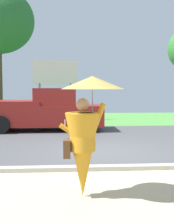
# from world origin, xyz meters

# --- Properties ---
(ground_plane) EXTENTS (40.00, 22.00, 0.20)m
(ground_plane) POSITION_xyz_m (0.00, 2.95, -0.05)
(ground_plane) COLOR #4C4C4F
(monk_pedestrian) EXTENTS (1.11, 1.07, 2.13)m
(monk_pedestrian) POSITION_xyz_m (-0.75, -3.64, 1.13)
(monk_pedestrian) COLOR orange
(monk_pedestrian) RESTS_ON ground_plane
(pickup_truck) EXTENTS (5.20, 2.28, 1.88)m
(pickup_truck) POSITION_xyz_m (-2.04, 4.74, 0.87)
(pickup_truck) COLOR maroon
(pickup_truck) RESTS_ON ground_plane
(roadside_billboard) EXTENTS (2.60, 0.12, 3.50)m
(roadside_billboard) POSITION_xyz_m (-1.72, 8.96, 2.55)
(roadside_billboard) COLOR slate
(roadside_billboard) RESTS_ON ground_plane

